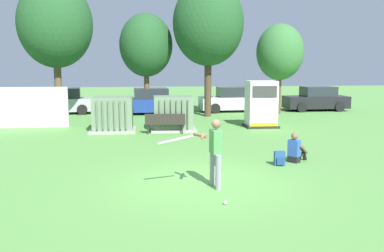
{
  "coord_description": "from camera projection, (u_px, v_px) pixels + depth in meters",
  "views": [
    {
      "loc": [
        -1.34,
        -10.4,
        3.09
      ],
      "look_at": [
        0.13,
        3.5,
        1.0
      ],
      "focal_mm": 38.51,
      "sensor_mm": 36.0,
      "label": 1
    }
  ],
  "objects": [
    {
      "name": "tree_center_left",
      "position": [
        146.0,
        45.0,
        25.19
      ],
      "size": [
        3.24,
        3.24,
        6.2
      ],
      "color": "brown",
      "rests_on": "ground"
    },
    {
      "name": "sports_ball",
      "position": [
        225.0,
        203.0,
        9.16
      ],
      "size": [
        0.09,
        0.09,
        0.09
      ],
      "primitive_type": "sphere",
      "color": "white",
      "rests_on": "ground"
    },
    {
      "name": "parked_car_left_of_center",
      "position": [
        149.0,
        102.0,
        25.93
      ],
      "size": [
        4.3,
        2.12,
        1.62
      ],
      "color": "navy",
      "rests_on": "ground"
    },
    {
      "name": "generator_enclosure",
      "position": [
        261.0,
        104.0,
        20.43
      ],
      "size": [
        1.6,
        1.4,
        2.3
      ],
      "color": "#262626",
      "rests_on": "ground"
    },
    {
      "name": "park_bench",
      "position": [
        165.0,
        122.0,
        18.48
      ],
      "size": [
        1.82,
        0.53,
        0.92
      ],
      "color": "#2D2823",
      "rests_on": "ground"
    },
    {
      "name": "tree_left",
      "position": [
        55.0,
        24.0,
        22.36
      ],
      "size": [
        4.01,
        4.01,
        7.66
      ],
      "color": "brown",
      "rests_on": "ground"
    },
    {
      "name": "seated_spectator",
      "position": [
        296.0,
        150.0,
        13.16
      ],
      "size": [
        0.76,
        0.71,
        0.96
      ],
      "color": "black",
      "rests_on": "ground"
    },
    {
      "name": "transformer_west",
      "position": [
        113.0,
        115.0,
        19.07
      ],
      "size": [
        2.1,
        1.7,
        1.62
      ],
      "color": "#9E9B93",
      "rests_on": "ground"
    },
    {
      "name": "fence_panel",
      "position": [
        18.0,
        108.0,
        20.2
      ],
      "size": [
        4.8,
        0.12,
        2.0
      ],
      "primitive_type": "cube",
      "color": "silver",
      "rests_on": "ground"
    },
    {
      "name": "tree_right",
      "position": [
        280.0,
        52.0,
        25.63
      ],
      "size": [
        2.93,
        2.93,
        5.6
      ],
      "color": "brown",
      "rests_on": "ground"
    },
    {
      "name": "batter",
      "position": [
        214.0,
        150.0,
        10.33
      ],
      "size": [
        1.62,
        0.74,
        1.74
      ],
      "color": "gray",
      "rests_on": "ground"
    },
    {
      "name": "tree_center_right",
      "position": [
        208.0,
        24.0,
        24.0
      ],
      "size": [
        4.15,
        4.15,
        7.93
      ],
      "color": "#4C3828",
      "rests_on": "ground"
    },
    {
      "name": "parked_car_rightmost",
      "position": [
        316.0,
        99.0,
        27.84
      ],
      "size": [
        4.22,
        1.97,
        1.62
      ],
      "color": "black",
      "rests_on": "ground"
    },
    {
      "name": "ground_plane",
      "position": [
        201.0,
        183.0,
        10.83
      ],
      "size": [
        96.0,
        96.0,
        0.0
      ],
      "primitive_type": "plane",
      "color": "#5B9947"
    },
    {
      "name": "backpack",
      "position": [
        280.0,
        159.0,
        12.7
      ],
      "size": [
        0.33,
        0.28,
        0.44
      ],
      "color": "#264C8C",
      "rests_on": "ground"
    },
    {
      "name": "transformer_mid_west",
      "position": [
        173.0,
        114.0,
        19.38
      ],
      "size": [
        2.1,
        1.7,
        1.62
      ],
      "color": "#9E9B93",
      "rests_on": "ground"
    },
    {
      "name": "parked_car_right_of_center",
      "position": [
        232.0,
        100.0,
        27.25
      ],
      "size": [
        4.3,
        2.12,
        1.62
      ],
      "color": "silver",
      "rests_on": "ground"
    },
    {
      "name": "parked_car_leftmost",
      "position": [
        62.0,
        102.0,
        26.0
      ],
      "size": [
        4.39,
        2.33,
        1.62
      ],
      "color": "#B2B2B7",
      "rests_on": "ground"
    }
  ]
}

